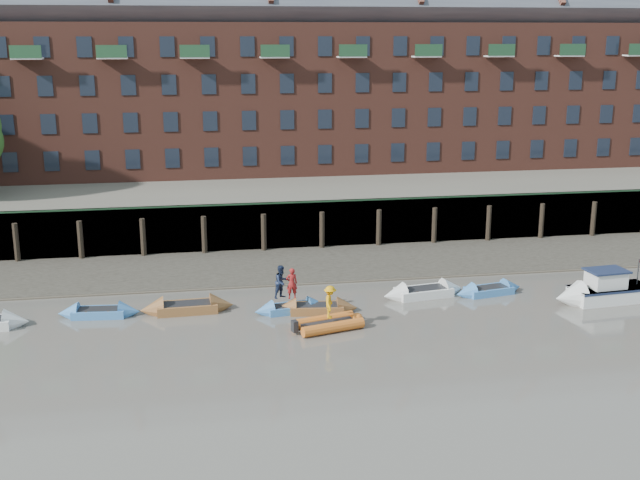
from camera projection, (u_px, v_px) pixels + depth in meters
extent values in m
plane|color=#635E56|center=(363.00, 383.00, 34.09)|extent=(220.00, 220.00, 0.00)
cube|color=#3D382F|center=(301.00, 265.00, 51.26)|extent=(110.00, 8.00, 0.50)
cube|color=#4C4336|center=(310.00, 281.00, 48.02)|extent=(110.00, 1.60, 0.10)
cube|color=#2D2A26|center=(292.00, 225.00, 55.06)|extent=(110.00, 0.80, 3.20)
cylinder|color=black|center=(16.00, 243.00, 51.57)|extent=(0.36, 0.36, 2.60)
cylinder|color=black|center=(81.00, 240.00, 52.23)|extent=(0.36, 0.36, 2.60)
cylinder|color=black|center=(143.00, 238.00, 52.88)|extent=(0.36, 0.36, 2.60)
cylinder|color=black|center=(204.00, 235.00, 53.53)|extent=(0.36, 0.36, 2.60)
cylinder|color=black|center=(264.00, 233.00, 54.19)|extent=(0.36, 0.36, 2.60)
cylinder|color=black|center=(322.00, 230.00, 54.84)|extent=(0.36, 0.36, 2.60)
cylinder|color=black|center=(379.00, 228.00, 55.49)|extent=(0.36, 0.36, 2.60)
cylinder|color=black|center=(434.00, 226.00, 56.14)|extent=(0.36, 0.36, 2.60)
cylinder|color=black|center=(489.00, 224.00, 56.80)|extent=(0.36, 0.36, 2.60)
cylinder|color=black|center=(542.00, 221.00, 57.45)|extent=(0.36, 0.36, 2.60)
cylinder|color=black|center=(593.00, 219.00, 58.10)|extent=(0.36, 0.36, 2.60)
cube|color=#264C2D|center=(292.00, 203.00, 54.36)|extent=(110.00, 0.06, 0.10)
cube|color=#5E594D|center=(270.00, 188.00, 68.03)|extent=(110.00, 28.00, 3.20)
cube|color=brown|center=(267.00, 97.00, 67.07)|extent=(80.00, 10.00, 12.00)
cube|color=#42444C|center=(266.00, 8.00, 65.26)|extent=(80.60, 15.56, 15.56)
cube|color=black|center=(10.00, 162.00, 60.08)|extent=(1.10, 0.12, 1.50)
cube|color=black|center=(52.00, 161.00, 60.57)|extent=(1.10, 0.12, 1.50)
cube|color=black|center=(93.00, 160.00, 61.06)|extent=(1.10, 0.12, 1.50)
cube|color=black|center=(133.00, 159.00, 61.55)|extent=(1.10, 0.12, 1.50)
cube|color=black|center=(172.00, 158.00, 62.03)|extent=(1.10, 0.12, 1.50)
cube|color=black|center=(211.00, 157.00, 62.52)|extent=(1.10, 0.12, 1.50)
cube|color=black|center=(250.00, 156.00, 63.01)|extent=(1.10, 0.12, 1.50)
cube|color=black|center=(288.00, 155.00, 63.50)|extent=(1.10, 0.12, 1.50)
cube|color=black|center=(325.00, 154.00, 63.99)|extent=(1.10, 0.12, 1.50)
cube|color=black|center=(361.00, 153.00, 64.48)|extent=(1.10, 0.12, 1.50)
cube|color=black|center=(398.00, 152.00, 64.97)|extent=(1.10, 0.12, 1.50)
cube|color=black|center=(433.00, 152.00, 65.46)|extent=(1.10, 0.12, 1.50)
cube|color=black|center=(468.00, 151.00, 65.95)|extent=(1.10, 0.12, 1.50)
cube|color=black|center=(503.00, 150.00, 66.44)|extent=(1.10, 0.12, 1.50)
cube|color=black|center=(537.00, 149.00, 66.93)|extent=(1.10, 0.12, 1.50)
cube|color=black|center=(570.00, 148.00, 67.42)|extent=(1.10, 0.12, 1.50)
cube|color=black|center=(603.00, 147.00, 67.91)|extent=(1.10, 0.12, 1.50)
cube|color=black|center=(636.00, 146.00, 68.40)|extent=(1.10, 0.12, 1.50)
cube|color=black|center=(6.00, 125.00, 59.37)|extent=(1.10, 0.12, 1.50)
cube|color=black|center=(49.00, 124.00, 59.86)|extent=(1.10, 0.12, 1.50)
cube|color=black|center=(90.00, 123.00, 60.35)|extent=(1.10, 0.12, 1.50)
cube|color=black|center=(131.00, 123.00, 60.84)|extent=(1.10, 0.12, 1.50)
cube|color=black|center=(171.00, 122.00, 61.33)|extent=(1.10, 0.12, 1.50)
cube|color=black|center=(210.00, 121.00, 61.82)|extent=(1.10, 0.12, 1.50)
cube|color=black|center=(249.00, 120.00, 62.31)|extent=(1.10, 0.12, 1.50)
cube|color=black|center=(287.00, 120.00, 62.80)|extent=(1.10, 0.12, 1.50)
cube|color=black|center=(325.00, 119.00, 63.29)|extent=(1.10, 0.12, 1.50)
cube|color=black|center=(362.00, 118.00, 63.78)|extent=(1.10, 0.12, 1.50)
cube|color=black|center=(398.00, 118.00, 64.27)|extent=(1.10, 0.12, 1.50)
cube|color=black|center=(434.00, 117.00, 64.76)|extent=(1.10, 0.12, 1.50)
cube|color=black|center=(470.00, 116.00, 65.25)|extent=(1.10, 0.12, 1.50)
cube|color=black|center=(505.00, 116.00, 65.74)|extent=(1.10, 0.12, 1.50)
cube|color=black|center=(539.00, 115.00, 66.23)|extent=(1.10, 0.12, 1.50)
cube|color=black|center=(573.00, 115.00, 66.72)|extent=(1.10, 0.12, 1.50)
cube|color=black|center=(606.00, 114.00, 67.21)|extent=(1.10, 0.12, 1.50)
cube|color=black|center=(639.00, 113.00, 67.69)|extent=(1.10, 0.12, 1.50)
cube|color=black|center=(3.00, 86.00, 58.67)|extent=(1.10, 0.12, 1.50)
cube|color=black|center=(45.00, 86.00, 59.16)|extent=(1.10, 0.12, 1.50)
cube|color=black|center=(87.00, 86.00, 59.65)|extent=(1.10, 0.12, 1.50)
cube|color=black|center=(128.00, 85.00, 60.14)|extent=(1.10, 0.12, 1.50)
cube|color=black|center=(169.00, 85.00, 60.63)|extent=(1.10, 0.12, 1.50)
cube|color=black|center=(209.00, 84.00, 61.12)|extent=(1.10, 0.12, 1.50)
cube|color=black|center=(248.00, 84.00, 61.61)|extent=(1.10, 0.12, 1.50)
cube|color=black|center=(287.00, 83.00, 62.09)|extent=(1.10, 0.12, 1.50)
cube|color=black|center=(325.00, 83.00, 62.58)|extent=(1.10, 0.12, 1.50)
cube|color=black|center=(362.00, 83.00, 63.07)|extent=(1.10, 0.12, 1.50)
cube|color=black|center=(399.00, 82.00, 63.56)|extent=(1.10, 0.12, 1.50)
cube|color=black|center=(436.00, 82.00, 64.05)|extent=(1.10, 0.12, 1.50)
cube|color=black|center=(471.00, 82.00, 64.54)|extent=(1.10, 0.12, 1.50)
cube|color=black|center=(507.00, 81.00, 65.03)|extent=(1.10, 0.12, 1.50)
cube|color=black|center=(541.00, 81.00, 65.52)|extent=(1.10, 0.12, 1.50)
cube|color=black|center=(576.00, 80.00, 66.01)|extent=(1.10, 0.12, 1.50)
cube|color=black|center=(609.00, 80.00, 66.50)|extent=(1.10, 0.12, 1.50)
cube|color=black|center=(42.00, 47.00, 58.45)|extent=(1.10, 0.12, 1.50)
cube|color=black|center=(84.00, 47.00, 58.94)|extent=(1.10, 0.12, 1.50)
cube|color=black|center=(126.00, 47.00, 59.43)|extent=(1.10, 0.12, 1.50)
cube|color=black|center=(167.00, 47.00, 59.92)|extent=(1.10, 0.12, 1.50)
cube|color=black|center=(208.00, 47.00, 60.41)|extent=(1.10, 0.12, 1.50)
cube|color=black|center=(247.00, 46.00, 60.90)|extent=(1.10, 0.12, 1.50)
cube|color=black|center=(286.00, 46.00, 61.39)|extent=(1.10, 0.12, 1.50)
cube|color=black|center=(325.00, 46.00, 61.88)|extent=(1.10, 0.12, 1.50)
cube|color=black|center=(363.00, 46.00, 62.37)|extent=(1.10, 0.12, 1.50)
cube|color=black|center=(400.00, 46.00, 62.86)|extent=(1.10, 0.12, 1.50)
cube|color=black|center=(437.00, 46.00, 63.35)|extent=(1.10, 0.12, 1.50)
cube|color=black|center=(473.00, 46.00, 63.84)|extent=(1.10, 0.12, 1.50)
cube|color=black|center=(509.00, 46.00, 64.33)|extent=(1.10, 0.12, 1.50)
cube|color=black|center=(544.00, 46.00, 64.82)|extent=(1.10, 0.12, 1.50)
cube|color=black|center=(578.00, 45.00, 65.31)|extent=(1.10, 0.12, 1.50)
cube|color=black|center=(612.00, 45.00, 65.80)|extent=(1.10, 0.12, 1.50)
cone|color=silver|center=(17.00, 322.00, 40.55)|extent=(1.23, 1.42, 1.41)
cube|color=#3E7ABC|center=(99.00, 313.00, 41.99)|extent=(2.80, 1.45, 0.42)
cone|color=#3E7ABC|center=(130.00, 312.00, 42.12)|extent=(1.15, 1.31, 1.22)
cone|color=#3E7ABC|center=(68.00, 313.00, 41.86)|extent=(1.15, 1.31, 1.22)
cube|color=black|center=(99.00, 309.00, 41.94)|extent=(2.33, 1.11, 0.06)
cube|color=brown|center=(187.00, 308.00, 42.64)|extent=(3.22, 1.56, 0.49)
cone|color=brown|center=(222.00, 305.00, 43.02)|extent=(1.29, 1.48, 1.43)
cone|color=brown|center=(152.00, 310.00, 42.27)|extent=(1.29, 1.48, 1.43)
cube|color=black|center=(187.00, 304.00, 42.59)|extent=(2.68, 1.18, 0.06)
cube|color=#3E7ABC|center=(291.00, 308.00, 42.68)|extent=(2.68, 1.52, 0.40)
cone|color=#3E7ABC|center=(317.00, 305.00, 43.13)|extent=(1.15, 1.28, 1.15)
cone|color=#3E7ABC|center=(264.00, 311.00, 42.22)|extent=(1.15, 1.28, 1.15)
cube|color=black|center=(291.00, 305.00, 42.63)|extent=(2.22, 1.17, 0.06)
cube|color=brown|center=(317.00, 309.00, 42.58)|extent=(2.93, 1.57, 0.44)
cone|color=brown|center=(347.00, 308.00, 42.67)|extent=(1.23, 1.38, 1.27)
cone|color=brown|center=(286.00, 309.00, 42.49)|extent=(1.23, 1.38, 1.27)
cube|color=black|center=(317.00, 305.00, 42.53)|extent=(2.43, 1.20, 0.06)
cube|color=silver|center=(424.00, 292.00, 45.17)|extent=(3.32, 1.89, 0.49)
cone|color=silver|center=(453.00, 289.00, 45.74)|extent=(1.43, 1.59, 1.42)
cone|color=silver|center=(394.00, 296.00, 44.60)|extent=(1.43, 1.59, 1.42)
cube|color=black|center=(424.00, 288.00, 45.12)|extent=(2.75, 1.46, 0.06)
cube|color=#3E7ABC|center=(489.00, 291.00, 45.58)|extent=(2.87, 1.71, 0.42)
cone|color=#3E7ABC|center=(512.00, 287.00, 46.12)|extent=(1.26, 1.39, 1.21)
cone|color=#3E7ABC|center=(465.00, 294.00, 45.04)|extent=(1.26, 1.39, 1.21)
cube|color=black|center=(489.00, 287.00, 45.53)|extent=(2.37, 1.33, 0.06)
cylinder|color=#CA621D|center=(323.00, 320.00, 40.72)|extent=(3.32, 1.40, 0.54)
cylinder|color=#CA621D|center=(333.00, 327.00, 39.71)|extent=(3.32, 1.40, 0.54)
sphere|color=#CA621D|center=(357.00, 319.00, 40.90)|extent=(0.62, 0.62, 0.62)
cube|color=black|center=(328.00, 324.00, 40.22)|extent=(2.89, 1.64, 0.19)
cube|color=silver|center=(610.00, 294.00, 44.40)|extent=(4.64, 2.23, 0.82)
cone|color=silver|center=(568.00, 298.00, 43.74)|extent=(1.69, 1.96, 1.82)
cube|color=#19233F|center=(611.00, 288.00, 44.31)|extent=(4.64, 2.26, 0.12)
cube|color=silver|center=(606.00, 279.00, 44.09)|extent=(2.03, 1.54, 0.91)
cube|color=#19233F|center=(607.00, 271.00, 43.97)|extent=(2.32, 1.74, 0.09)
imported|color=maroon|center=(292.00, 283.00, 42.29)|extent=(0.63, 0.43, 1.67)
imported|color=#19233F|center=(282.00, 282.00, 42.34)|extent=(1.10, 1.06, 1.79)
imported|color=orange|center=(330.00, 302.00, 39.92)|extent=(0.87, 1.20, 1.68)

